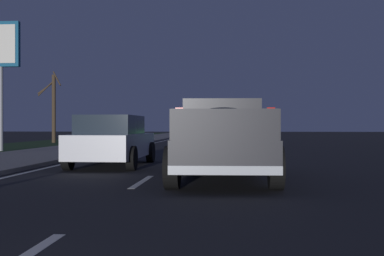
% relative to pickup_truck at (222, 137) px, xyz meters
% --- Properties ---
extents(ground, '(144.00, 144.00, 0.00)m').
position_rel_pickup_truck_xyz_m(ground, '(17.27, 1.75, -0.98)').
color(ground, black).
extents(sidewalk_shoulder, '(108.00, 4.00, 0.12)m').
position_rel_pickup_truck_xyz_m(sidewalk_shoulder, '(17.27, 7.45, -0.92)').
color(sidewalk_shoulder, gray).
rests_on(sidewalk_shoulder, ground).
extents(grass_verge, '(108.00, 6.00, 0.01)m').
position_rel_pickup_truck_xyz_m(grass_verge, '(17.27, 12.45, -0.98)').
color(grass_verge, '#1E3819').
rests_on(grass_verge, ground).
extents(lane_markings, '(108.02, 3.54, 0.01)m').
position_rel_pickup_truck_xyz_m(lane_markings, '(19.72, 4.26, -0.98)').
color(lane_markings, silver).
rests_on(lane_markings, ground).
extents(pickup_truck, '(5.48, 2.39, 1.87)m').
position_rel_pickup_truck_xyz_m(pickup_truck, '(0.00, 0.00, 0.00)').
color(pickup_truck, '#232328').
rests_on(pickup_truck, ground).
extents(sedan_green, '(4.44, 2.09, 1.54)m').
position_rel_pickup_truck_xyz_m(sedan_green, '(20.85, -0.13, -0.20)').
color(sedan_green, '#14592D').
rests_on(sedan_green, ground).
extents(sedan_white, '(4.42, 2.05, 1.54)m').
position_rel_pickup_truck_xyz_m(sedan_white, '(3.29, 3.39, -0.20)').
color(sedan_white, silver).
rests_on(sedan_white, ground).
extents(gas_price_sign, '(0.27, 1.90, 6.30)m').
position_rel_pickup_truck_xyz_m(gas_price_sign, '(11.45, 10.95, 3.72)').
color(gas_price_sign, '#99999E').
rests_on(gas_price_sign, ground).
extents(bare_tree_far, '(1.25, 1.89, 5.18)m').
position_rel_pickup_truck_xyz_m(bare_tree_far, '(22.74, 12.54, 1.69)').
color(bare_tree_far, '#423323').
rests_on(bare_tree_far, ground).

